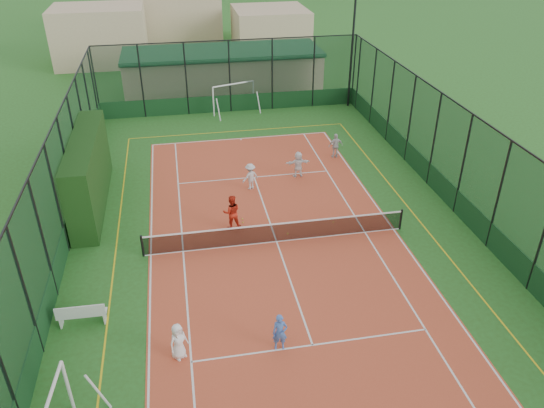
{
  "coord_description": "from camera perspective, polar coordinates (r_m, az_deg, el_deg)",
  "views": [
    {
      "loc": [
        -3.81,
        -19.16,
        13.22
      ],
      "look_at": [
        0.04,
        1.31,
        1.2
      ],
      "focal_mm": 35.0,
      "sensor_mm": 36.0,
      "label": 1
    }
  ],
  "objects": [
    {
      "name": "tennis_net",
      "position": [
        23.29,
        0.51,
        -3.02
      ],
      "size": [
        11.67,
        0.12,
        1.06
      ],
      "primitive_type": null,
      "color": "black",
      "rests_on": "ground"
    },
    {
      "name": "coach",
      "position": [
        24.19,
        -4.36,
        -0.88
      ],
      "size": [
        0.81,
        0.63,
        1.67
      ],
      "primitive_type": "imported",
      "rotation": [
        0.0,
        0.0,
        3.14
      ],
      "color": "red",
      "rests_on": "court_slab"
    },
    {
      "name": "child_far_left",
      "position": [
        27.53,
        -2.34,
        2.98
      ],
      "size": [
        1.06,
        0.87,
        1.43
      ],
      "primitive_type": "imported",
      "rotation": [
        0.0,
        0.0,
        3.58
      ],
      "color": "silver",
      "rests_on": "court_slab"
    },
    {
      "name": "tennis_balls",
      "position": [
        24.72,
        -0.96,
        -2.22
      ],
      "size": [
        4.91,
        1.7,
        0.07
      ],
      "color": "#CCE033",
      "rests_on": "court_slab"
    },
    {
      "name": "child_near_left",
      "position": [
        18.12,
        -10.05,
        -14.34
      ],
      "size": [
        0.8,
        0.74,
        1.37
      ],
      "primitive_type": "imported",
      "rotation": [
        0.0,
        0.0,
        0.62
      ],
      "color": "white",
      "rests_on": "court_slab"
    },
    {
      "name": "ground",
      "position": [
        23.59,
        0.5,
        -4.1
      ],
      "size": [
        300.0,
        300.0,
        0.0
      ],
      "primitive_type": "plane",
      "color": "#2B591E",
      "rests_on": "ground"
    },
    {
      "name": "perimeter_fence",
      "position": [
        22.28,
        0.53,
        1.23
      ],
      "size": [
        18.12,
        34.12,
        5.0
      ],
      "primitive_type": null,
      "color": "black",
      "rests_on": "ground"
    },
    {
      "name": "child_far_back",
      "position": [
        28.84,
        2.83,
        4.3
      ],
      "size": [
        1.36,
        0.48,
        1.45
      ],
      "primitive_type": "imported",
      "rotation": [
        0.0,
        0.0,
        3.18
      ],
      "color": "white",
      "rests_on": "court_slab"
    },
    {
      "name": "child_near_mid",
      "position": [
        18.14,
        0.86,
        -13.65
      ],
      "size": [
        0.54,
        0.39,
        1.39
      ],
      "primitive_type": "imported",
      "rotation": [
        0.0,
        0.0,
        -0.12
      ],
      "color": "#4672C6",
      "rests_on": "court_slab"
    },
    {
      "name": "floodlight_ne",
      "position": [
        38.93,
        8.6,
        16.17
      ],
      "size": [
        0.6,
        0.26,
        8.25
      ],
      "primitive_type": null,
      "color": "black",
      "rests_on": "ground"
    },
    {
      "name": "white_bench",
      "position": [
        20.32,
        -19.78,
        -10.98
      ],
      "size": [
        1.73,
        0.52,
        0.97
      ],
      "primitive_type": null,
      "rotation": [
        0.0,
        0.0,
        -0.03
      ],
      "color": "white",
      "rests_on": "ground"
    },
    {
      "name": "clubhouse",
      "position": [
        42.94,
        -5.32,
        14.14
      ],
      "size": [
        15.2,
        7.2,
        3.15
      ],
      "primitive_type": null,
      "color": "tan",
      "rests_on": "ground"
    },
    {
      "name": "futsal_goal_far",
      "position": [
        38.1,
        -4.14,
        11.26
      ],
      "size": [
        3.33,
        1.88,
        2.06
      ],
      "primitive_type": null,
      "rotation": [
        0.0,
        0.0,
        0.32
      ],
      "color": "white",
      "rests_on": "ground"
    },
    {
      "name": "hedge_left",
      "position": [
        27.19,
        -19.12,
        3.25
      ],
      "size": [
        1.19,
        7.92,
        3.47
      ],
      "primitive_type": "cube",
      "color": "black",
      "rests_on": "ground"
    },
    {
      "name": "court_slab",
      "position": [
        23.58,
        0.5,
        -4.09
      ],
      "size": [
        11.17,
        23.97,
        0.01
      ],
      "primitive_type": "cube",
      "color": "#BC4529",
      "rests_on": "ground"
    },
    {
      "name": "child_far_right",
      "position": [
        31.25,
        6.86,
        6.25
      ],
      "size": [
        0.88,
        0.41,
        1.47
      ],
      "primitive_type": "imported",
      "rotation": [
        0.0,
        0.0,
        3.2
      ],
      "color": "silver",
      "rests_on": "court_slab"
    }
  ]
}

